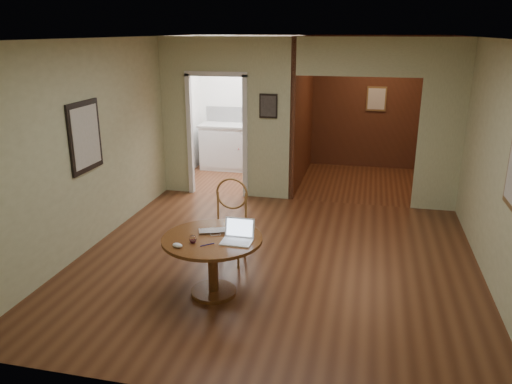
% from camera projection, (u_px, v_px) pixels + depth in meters
% --- Properties ---
extents(floor, '(5.00, 5.00, 0.00)m').
position_uv_depth(floor, '(274.00, 263.00, 6.29)').
color(floor, '#492515').
rests_on(floor, ground).
extents(room_shell, '(5.20, 7.50, 5.00)m').
position_uv_depth(room_shell, '(282.00, 119.00, 8.86)').
color(room_shell, white).
rests_on(room_shell, ground).
extents(dining_table, '(1.08, 1.08, 0.68)m').
position_uv_depth(dining_table, '(213.00, 252.00, 5.40)').
color(dining_table, brown).
rests_on(dining_table, ground).
extents(chair, '(0.45, 0.45, 1.06)m').
position_uv_depth(chair, '(230.00, 216.00, 6.20)').
color(chair, olive).
rests_on(chair, ground).
extents(open_laptop, '(0.32, 0.28, 0.22)m').
position_uv_depth(open_laptop, '(238.00, 235.00, 5.25)').
color(open_laptop, white).
rests_on(open_laptop, dining_table).
extents(closed_laptop, '(0.41, 0.34, 0.03)m').
position_uv_depth(closed_laptop, '(215.00, 233.00, 5.44)').
color(closed_laptop, '#AFAFB4').
rests_on(closed_laptop, dining_table).
extents(mouse, '(0.13, 0.09, 0.05)m').
position_uv_depth(mouse, '(177.00, 245.00, 5.09)').
color(mouse, white).
rests_on(mouse, dining_table).
extents(wine_glass, '(0.08, 0.08, 0.09)m').
position_uv_depth(wine_glass, '(193.00, 239.00, 5.19)').
color(wine_glass, white).
rests_on(wine_glass, dining_table).
extents(pen, '(0.12, 0.11, 0.01)m').
position_uv_depth(pen, '(207.00, 245.00, 5.16)').
color(pen, '#0C0B52').
rests_on(pen, dining_table).
extents(kitchen_cabinet, '(2.06, 0.60, 0.94)m').
position_uv_depth(kitchen_cabinet, '(249.00, 148.00, 10.32)').
color(kitchen_cabinet, white).
rests_on(kitchen_cabinet, ground).
extents(grocery_bag, '(0.35, 0.31, 0.33)m').
position_uv_depth(grocery_bag, '(287.00, 119.00, 9.96)').
color(grocery_bag, tan).
rests_on(grocery_bag, kitchen_cabinet).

